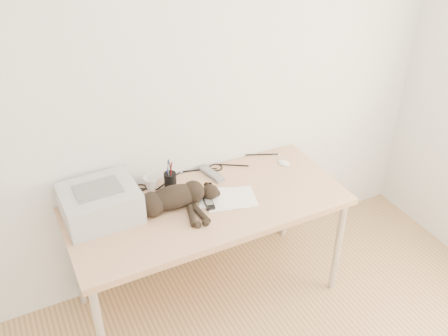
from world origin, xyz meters
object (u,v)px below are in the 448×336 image
pen_cup (170,180)px  mouse (284,162)px  printer (100,203)px  cat (171,200)px  desk (202,213)px  mug (151,183)px

pen_cup → mouse: bearing=-5.9°
printer → cat: (0.37, -0.11, -0.03)m
desk → cat: bearing=-168.7°
printer → pen_cup: 0.45m
printer → mug: size_ratio=4.59×
printer → mouse: (1.18, 0.01, -0.08)m
printer → pen_cup: printer is taller
desk → mug: (-0.24, 0.19, 0.17)m
desk → mug: size_ratio=17.94×
desk → pen_cup: 0.28m
printer → mouse: size_ratio=4.26×
cat → mouse: cat is taller
pen_cup → mouse: (0.75, -0.08, -0.04)m
cat → mug: (-0.04, 0.23, -0.02)m
cat → pen_cup: pen_cup is taller
pen_cup → cat: bearing=-109.6°
mug → mouse: bearing=-7.8°
cat → mouse: bearing=11.3°
desk → mouse: mouse is taller
mouse → printer: bearing=165.7°
printer → cat: size_ratio=0.65×
desk → mug: 0.35m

